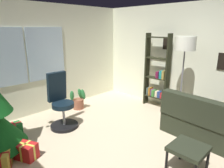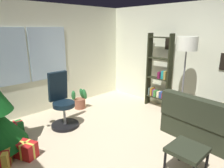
% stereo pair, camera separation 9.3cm
% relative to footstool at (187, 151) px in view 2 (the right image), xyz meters
% --- Properties ---
extents(ground_plane, '(4.73, 5.31, 0.10)m').
position_rel_footstool_xyz_m(ground_plane, '(-0.32, 0.82, -0.40)').
color(ground_plane, '#CAB494').
extents(wall_back_with_windows, '(4.73, 0.12, 2.53)m').
position_rel_footstool_xyz_m(wall_back_with_windows, '(-0.34, 3.52, 0.91)').
color(wall_back_with_windows, silver).
rests_on(wall_back_with_windows, ground_plane).
extents(wall_right_with_frames, '(0.12, 5.31, 2.53)m').
position_rel_footstool_xyz_m(wall_right_with_frames, '(2.10, 0.81, 0.91)').
color(wall_right_with_frames, silver).
rests_on(wall_right_with_frames, ground_plane).
extents(footstool, '(0.48, 0.46, 0.41)m').
position_rel_footstool_xyz_m(footstool, '(0.00, 0.00, 0.00)').
color(footstool, '#242A1D').
rests_on(footstool, ground_plane).
extents(gift_box_red, '(0.33, 0.39, 0.26)m').
position_rel_footstool_xyz_m(gift_box_red, '(-1.47, 1.92, -0.23)').
color(gift_box_red, red).
rests_on(gift_box_red, ground_plane).
extents(gift_box_green, '(0.28, 0.22, 0.22)m').
position_rel_footstool_xyz_m(gift_box_green, '(-1.32, 2.82, -0.25)').
color(gift_box_green, '#1E722D').
rests_on(gift_box_green, ground_plane).
extents(gift_box_gold, '(0.30, 0.32, 0.27)m').
position_rel_footstool_xyz_m(gift_box_gold, '(-1.81, 1.90, -0.22)').
color(gift_box_gold, gold).
rests_on(gift_box_gold, ground_plane).
extents(office_chair, '(0.56, 0.56, 1.13)m').
position_rel_footstool_xyz_m(office_chair, '(-0.48, 2.46, 0.09)').
color(office_chair, black).
rests_on(office_chair, ground_plane).
extents(bookshelf, '(0.18, 0.64, 1.85)m').
position_rel_footstool_xyz_m(bookshelf, '(1.83, 1.71, 0.46)').
color(bookshelf, black).
rests_on(bookshelf, ground_plane).
extents(floor_lamp, '(0.41, 0.41, 1.82)m').
position_rel_footstool_xyz_m(floor_lamp, '(1.47, 0.88, 1.22)').
color(floor_lamp, slate).
rests_on(floor_lamp, ground_plane).
extents(potted_plant, '(0.40, 0.32, 0.54)m').
position_rel_footstool_xyz_m(potted_plant, '(0.31, 2.99, -0.15)').
color(potted_plant, brown).
rests_on(potted_plant, ground_plane).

